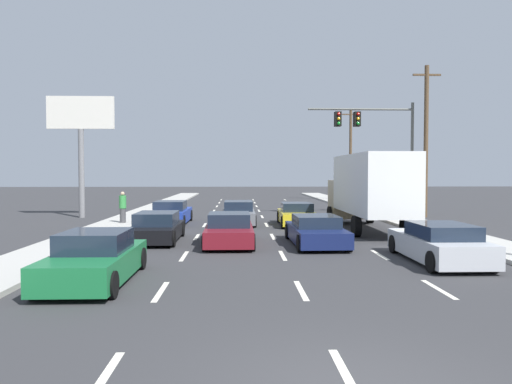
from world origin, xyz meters
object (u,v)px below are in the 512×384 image
at_px(traffic_signal_mast, 371,131).
at_px(utility_pole_mid, 426,140).
at_px(car_black, 157,228).
at_px(car_navy, 316,231).
at_px(car_blue, 171,214).
at_px(roadside_billboard, 81,131).
at_px(pedestrian_mid_block, 123,207).
at_px(car_silver, 439,244).
at_px(car_maroon, 229,230).
at_px(box_truck, 368,187).
at_px(car_green, 95,260).
at_px(car_gray, 239,214).
at_px(utility_pole_far, 351,153).
at_px(car_yellow, 297,215).

relative_size(traffic_signal_mast, utility_pole_mid, 0.77).
xyz_separation_m(car_black, car_navy, (6.49, -1.18, -0.02)).
height_order(car_blue, roadside_billboard, roadside_billboard).
xyz_separation_m(car_navy, pedestrian_mid_block, (-9.41, 7.59, 0.44)).
bearing_deg(car_silver, car_maroon, 148.94).
relative_size(traffic_signal_mast, roadside_billboard, 0.97).
xyz_separation_m(car_silver, utility_pole_mid, (5.59, 15.60, 4.41)).
distance_m(car_black, car_maroon, 3.20).
relative_size(box_truck, utility_pole_mid, 0.93).
height_order(car_blue, car_green, car_green).
bearing_deg(car_silver, car_blue, 130.44).
distance_m(car_gray, pedestrian_mid_block, 6.35).
xyz_separation_m(car_gray, box_truck, (6.39, -3.48, 1.57)).
bearing_deg(traffic_signal_mast, pedestrian_mid_block, -161.49).
relative_size(car_maroon, utility_pole_far, 0.48).
relative_size(car_gray, utility_pole_far, 0.49).
height_order(car_black, car_silver, car_silver).
bearing_deg(car_navy, car_maroon, 176.55).
bearing_deg(pedestrian_mid_block, car_green, -79.52).
distance_m(car_blue, pedestrian_mid_block, 2.64).
distance_m(car_navy, pedestrian_mid_block, 12.10).
xyz_separation_m(car_silver, roadside_billboard, (-16.47, 16.14, 4.96)).
distance_m(car_blue, utility_pole_mid, 16.79).
xyz_separation_m(car_gray, utility_pole_far, (11.44, 22.32, 4.26)).
bearing_deg(utility_pole_mid, pedestrian_mid_block, -167.32).
height_order(car_yellow, roadside_billboard, roadside_billboard).
height_order(car_green, car_maroon, car_green).
distance_m(car_blue, traffic_signal_mast, 14.18).
relative_size(traffic_signal_mast, utility_pole_far, 0.79).
xyz_separation_m(car_black, box_truck, (9.80, 3.32, 1.59)).
bearing_deg(car_black, roadside_billboard, 120.88).
height_order(car_yellow, car_silver, car_silver).
xyz_separation_m(car_green, roadside_billboard, (-6.29, 18.66, 4.96)).
relative_size(box_truck, traffic_signal_mast, 1.20).
height_order(box_truck, utility_pole_far, utility_pole_far).
bearing_deg(roadside_billboard, car_gray, -23.02).
distance_m(car_green, car_navy, 9.36).
height_order(car_gray, box_truck, box_truck).
xyz_separation_m(car_blue, box_truck, (10.16, -3.58, 1.57)).
height_order(car_black, car_navy, car_black).
relative_size(car_yellow, traffic_signal_mast, 0.58).
relative_size(car_black, pedestrian_mid_block, 2.53).
relative_size(utility_pole_mid, pedestrian_mid_block, 5.71).
relative_size(car_black, utility_pole_far, 0.46).
relative_size(car_navy, box_truck, 0.53).
distance_m(car_black, traffic_signal_mast, 17.40).
height_order(car_yellow, utility_pole_far, utility_pole_far).
bearing_deg(utility_pole_far, pedestrian_mid_block, -128.02).
bearing_deg(car_maroon, box_truck, 32.46).
height_order(car_green, traffic_signal_mast, traffic_signal_mast).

